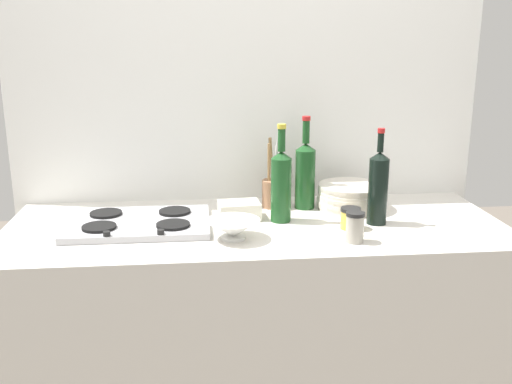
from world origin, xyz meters
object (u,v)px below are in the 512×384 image
Objects in this scene: butter_dish at (239,210)px; wine_bottle_leftmost at (281,184)px; stovetop_hob at (139,223)px; condiment_jar_front at (350,218)px; plate_stack at (350,197)px; mixing_bowl at (233,228)px; wine_bottle_mid_left at (378,187)px; condiment_jar_rear at (355,227)px; utensil_crock at (273,191)px; wine_bottle_mid_right at (305,174)px.

wine_bottle_leftmost is at bearing -16.80° from butter_dish.
stovetop_hob is 0.75m from condiment_jar_front.
wine_bottle_leftmost is at bearing -156.59° from plate_stack.
mixing_bowl is (0.33, -0.16, 0.02)m from stovetop_hob.
condiment_jar_rear is (-0.13, -0.18, -0.09)m from wine_bottle_mid_left.
stovetop_hob is 0.55m from utensil_crock.
wine_bottle_mid_right is (0.63, 0.17, 0.12)m from stovetop_hob.
butter_dish is at bearing 80.85° from mixing_bowl.
plate_stack is at bearing 23.41° from wine_bottle_leftmost.
wine_bottle_mid_right is at bearing 170.22° from plate_stack.
condiment_jar_front is 0.75× the size of condiment_jar_rear.
condiment_jar_rear is at bearing -63.04° from utensil_crock.
plate_stack is at bearing 104.26° from wine_bottle_mid_left.
stovetop_hob is 2.74× the size of mixing_bowl.
condiment_jar_rear is at bearing -9.67° from mixing_bowl.
condiment_jar_front is (0.24, -0.29, -0.03)m from utensil_crock.
wine_bottle_leftmost is at bearing 154.17° from condiment_jar_front.
wine_bottle_mid_left is at bearing -44.57° from wine_bottle_mid_right.
utensil_crock reaches higher than condiment_jar_front.
wine_bottle_leftmost is at bearing -88.22° from utensil_crock.
butter_dish is at bearing 141.05° from condiment_jar_rear.
condiment_jar_front is (-0.11, -0.05, -0.10)m from wine_bottle_mid_left.
mixing_bowl is 1.21× the size of butter_dish.
stovetop_hob is 0.37m from butter_dish.
condiment_jar_rear is at bearing -76.83° from wine_bottle_mid_right.
wine_bottle_leftmost is at bearing 169.42° from wine_bottle_mid_left.
condiment_jar_rear reaches higher than plate_stack.
butter_dish is 1.97× the size of condiment_jar_front.
mixing_bowl is 0.42m from condiment_jar_front.
condiment_jar_front is (-0.06, -0.24, -0.01)m from plate_stack.
stovetop_hob is 0.87m from wine_bottle_mid_left.
utensil_crock is 3.11× the size of condiment_jar_rear.
plate_stack is 0.75× the size of wine_bottle_mid_left.
stovetop_hob is 3.31× the size of butter_dish.
wine_bottle_mid_left is at bearing -3.13° from stovetop_hob.
stovetop_hob is at bearing -164.57° from wine_bottle_mid_right.
mixing_bowl is (-0.19, -0.18, -0.10)m from wine_bottle_leftmost.
wine_bottle_mid_right is 2.40× the size of butter_dish.
plate_stack is at bearing 32.58° from mixing_bowl.
condiment_jar_rear reaches higher than stovetop_hob.
utensil_crock is at bearing 129.09° from condiment_jar_front.
wine_bottle_mid_left is at bearing -75.74° from plate_stack.
mixing_bowl is at bearing -116.66° from utensil_crock.
condiment_jar_front is (0.42, 0.07, 0.00)m from mixing_bowl.
utensil_crock reaches higher than condiment_jar_rear.
wine_bottle_mid_left is at bearing -35.10° from utensil_crock.
plate_stack is at bearing 10.44° from butter_dish.
wine_bottle_mid_right is at bearing -10.60° from utensil_crock.
mixing_bowl is 0.23m from butter_dish.
wine_bottle_mid_right reaches higher than condiment_jar_front.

